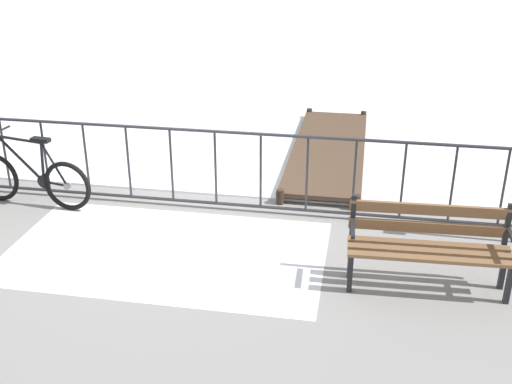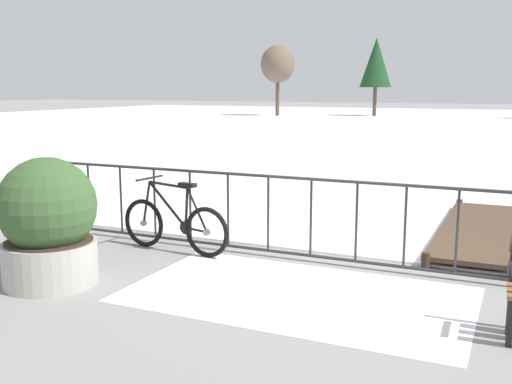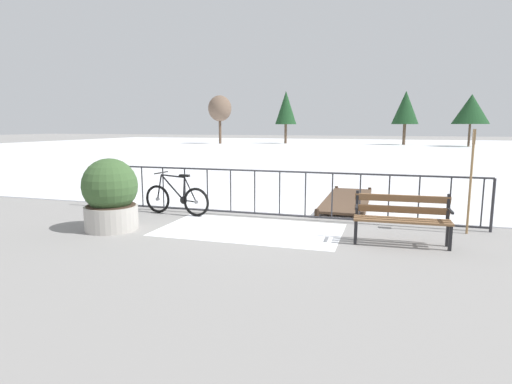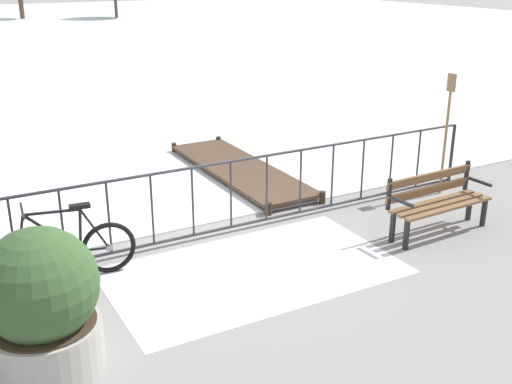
# 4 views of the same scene
# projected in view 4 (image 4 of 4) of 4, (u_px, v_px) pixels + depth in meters

# --- Properties ---
(ground_plane) EXTENTS (160.00, 160.00, 0.00)m
(ground_plane) POSITION_uv_depth(u_px,v_px,m) (213.00, 236.00, 8.69)
(ground_plane) COLOR gray
(snow_patch) EXTENTS (3.57, 2.05, 0.01)m
(snow_patch) POSITION_uv_depth(u_px,v_px,m) (254.00, 271.00, 7.70)
(snow_patch) COLOR white
(snow_patch) RESTS_ON ground
(railing_fence) EXTENTS (9.06, 0.06, 1.07)m
(railing_fence) POSITION_uv_depth(u_px,v_px,m) (212.00, 199.00, 8.49)
(railing_fence) COLOR #2D2D33
(railing_fence) RESTS_ON ground
(bicycle_near_railing) EXTENTS (1.71, 0.52, 0.97)m
(bicycle_near_railing) POSITION_uv_depth(u_px,v_px,m) (65.00, 252.00, 7.36)
(bicycle_near_railing) COLOR black
(bicycle_near_railing) RESTS_ON ground
(park_bench) EXTENTS (1.62, 0.54, 0.89)m
(park_bench) POSITION_uv_depth(u_px,v_px,m) (436.00, 198.00, 8.67)
(park_bench) COLOR brown
(park_bench) RESTS_ON ground
(planter_with_shrub) EXTENTS (1.07, 1.07, 1.42)m
(planter_with_shrub) POSITION_uv_depth(u_px,v_px,m) (42.00, 304.00, 5.62)
(planter_with_shrub) COLOR #ADA8A0
(planter_with_shrub) RESTS_ON ground
(oar_upright) EXTENTS (0.04, 0.16, 1.98)m
(oar_upright) POSITION_uv_depth(u_px,v_px,m) (447.00, 126.00, 9.93)
(oar_upright) COLOR #937047
(oar_upright) RESTS_ON ground
(wooden_dock) EXTENTS (1.10, 3.88, 0.20)m
(wooden_dock) POSITION_uv_depth(u_px,v_px,m) (239.00, 169.00, 11.16)
(wooden_dock) COLOR #4C3828
(wooden_dock) RESTS_ON ground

